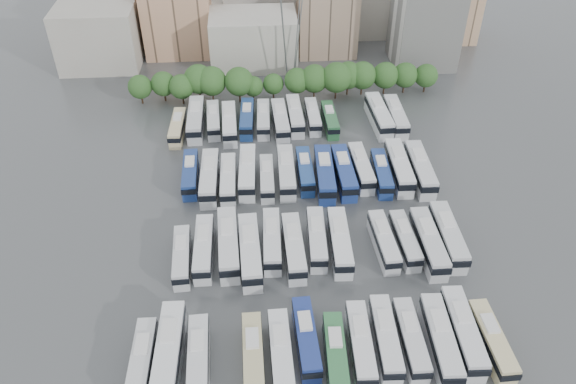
{
  "coord_description": "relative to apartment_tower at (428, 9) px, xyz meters",
  "views": [
    {
      "loc": [
        -7.04,
        -66.07,
        59.05
      ],
      "look_at": [
        -1.85,
        5.23,
        3.0
      ],
      "focal_mm": 35.0,
      "sensor_mm": 36.0,
      "label": 1
    }
  ],
  "objects": [
    {
      "name": "bus_r2_s7",
      "position": [
        -32.34,
        -45.39,
        -11.25
      ],
      "size": [
        2.5,
        11.38,
        3.57
      ],
      "rotation": [
        0.0,
        0.0,
        -0.0
      ],
      "color": "navy",
      "rests_on": "ground"
    },
    {
      "name": "bus_r2_s2",
      "position": [
        -48.84,
        -46.48,
        -10.98
      ],
      "size": [
        3.01,
        13.15,
        4.12
      ],
      "rotation": [
        0.0,
        0.0,
        -0.01
      ],
      "color": "silver",
      "rests_on": "ground"
    },
    {
      "name": "bus_r0_s12",
      "position": [
        -15.94,
        -81.31,
        -11.04
      ],
      "size": [
        3.18,
        12.79,
        3.99
      ],
      "rotation": [
        0.0,
        0.0,
        -0.03
      ],
      "color": "silver",
      "rests_on": "ground"
    },
    {
      "name": "bus_r2_s4",
      "position": [
        -42.34,
        -45.28,
        -11.01
      ],
      "size": [
        3.28,
        13.0,
        4.05
      ],
      "rotation": [
        0.0,
        0.0,
        -0.04
      ],
      "color": "silver",
      "rests_on": "ground"
    },
    {
      "name": "bus_r0_s2",
      "position": [
        -48.82,
        -82.76,
        -11.24
      ],
      "size": [
        2.84,
        11.49,
        3.58
      ],
      "rotation": [
        0.0,
        0.0,
        0.03
      ],
      "color": "silver",
      "rests_on": "ground"
    },
    {
      "name": "bus_r2_s10",
      "position": [
        -22.48,
        -45.28,
        -11.14
      ],
      "size": [
        3.06,
        12.17,
        3.79
      ],
      "rotation": [
        0.0,
        0.0,
        0.04
      ],
      "color": "silver",
      "rests_on": "ground"
    },
    {
      "name": "bus_r3_s6",
      "position": [
        -35.6,
        -28.44,
        -11.06
      ],
      "size": [
        3.16,
        12.68,
        3.95
      ],
      "rotation": [
        0.0,
        0.0,
        0.03
      ],
      "color": "silver",
      "rests_on": "ground"
    },
    {
      "name": "bus_r3_s13",
      "position": [
        -12.53,
        -28.57,
        -11.03
      ],
      "size": [
        2.93,
        12.79,
        4.0
      ],
      "rotation": [
        0.0,
        0.0,
        -0.01
      ],
      "color": "silver",
      "rests_on": "ground"
    },
    {
      "name": "electricity_pylon",
      "position": [
        -32.0,
        -8.0,
        5.66
      ],
      "size": [
        9.0,
        6.91,
        33.83
      ],
      "color": "slate",
      "rests_on": "ground"
    },
    {
      "name": "bus_r0_s13",
      "position": [
        -12.74,
        -82.77,
        -11.27
      ],
      "size": [
        2.76,
        11.33,
        3.53
      ],
      "rotation": [
        0.0,
        0.0,
        0.03
      ],
      "color": "beige",
      "rests_on": "ground"
    },
    {
      "name": "bus_r3_s3",
      "position": [
        -45.62,
        -28.79,
        -11.06
      ],
      "size": [
        3.13,
        12.66,
        3.95
      ],
      "rotation": [
        0.0,
        0.0,
        0.03
      ],
      "color": "white",
      "rests_on": "ground"
    },
    {
      "name": "bus_r2_s11",
      "position": [
        -19.18,
        -47.03,
        -11.24
      ],
      "size": [
        3.04,
        11.51,
        3.58
      ],
      "rotation": [
        0.0,
        0.0,
        -0.05
      ],
      "color": "navy",
      "rests_on": "ground"
    },
    {
      "name": "bus_r1_s5",
      "position": [
        -38.99,
        -62.78,
        -11.17
      ],
      "size": [
        2.93,
        11.97,
        3.74
      ],
      "rotation": [
        0.0,
        0.0,
        -0.03
      ],
      "color": "silver",
      "rests_on": "ground"
    },
    {
      "name": "bus_r3_s2",
      "position": [
        -48.8,
        -26.9,
        -11.25
      ],
      "size": [
        3.05,
        11.46,
        3.56
      ],
      "rotation": [
        0.0,
        0.0,
        0.05
      ],
      "color": "silver",
      "rests_on": "ground"
    },
    {
      "name": "bus_r0_s5",
      "position": [
        -38.89,
        -82.83,
        -11.2
      ],
      "size": [
        2.76,
        11.76,
        3.68
      ],
      "rotation": [
        0.0,
        0.0,
        0.02
      ],
      "color": "silver",
      "rests_on": "ground"
    },
    {
      "name": "bus_r1_s6",
      "position": [
        -35.86,
        -64.56,
        -11.09
      ],
      "size": [
        2.93,
        12.44,
        3.89
      ],
      "rotation": [
        0.0,
        0.0,
        0.02
      ],
      "color": "silver",
      "rests_on": "ground"
    },
    {
      "name": "bus_r0_s6",
      "position": [
        -35.61,
        -80.75,
        -11.25
      ],
      "size": [
        2.84,
        11.43,
        3.56
      ],
      "rotation": [
        0.0,
        0.0,
        0.03
      ],
      "color": "navy",
      "rests_on": "ground"
    },
    {
      "name": "bus_r1_s1",
      "position": [
        -52.16,
        -65.07,
        -11.32
      ],
      "size": [
        2.91,
        11.0,
        3.42
      ],
      "rotation": [
        0.0,
        0.0,
        0.05
      ],
      "color": "silver",
      "rests_on": "ground"
    },
    {
      "name": "bus_r0_s9",
      "position": [
        -25.79,
        -81.45,
        -11.18
      ],
      "size": [
        3.04,
        11.88,
        3.7
      ],
      "rotation": [
        0.0,
        0.0,
        -0.04
      ],
      "color": "silver",
      "rests_on": "ground"
    },
    {
      "name": "bus_r2_s8",
      "position": [
        -29.1,
        -46.92,
        -10.93
      ],
      "size": [
        3.52,
        13.53,
        4.21
      ],
      "rotation": [
        0.0,
        0.0,
        -0.04
      ],
      "color": "navy",
      "rests_on": "ground"
    },
    {
      "name": "bus_r2_s6",
      "position": [
        -35.64,
        -45.77,
        -11.04
      ],
      "size": [
        3.03,
        12.8,
        4.0
      ],
      "rotation": [
        0.0,
        0.0,
        -0.02
      ],
      "color": "silver",
      "rests_on": "ground"
    },
    {
      "name": "bus_r0_s11",
      "position": [
        -19.1,
        -82.28,
        -11.07
      ],
      "size": [
        3.31,
        12.66,
        3.94
      ],
      "rotation": [
        0.0,
        0.0,
        -0.05
      ],
      "color": "silver",
      "rests_on": "ground"
    },
    {
      "name": "bus_r3_s7",
      "position": [
        -32.54,
        -26.69,
        -11.09
      ],
      "size": [
        2.93,
        12.46,
        3.9
      ],
      "rotation": [
        0.0,
        0.0,
        0.02
      ],
      "color": "silver",
      "rests_on": "ground"
    },
    {
      "name": "bus_r0_s1",
      "position": [
        -52.37,
        -81.73,
        -10.95
      ],
      "size": [
        3.21,
        13.38,
        4.18
      ],
      "rotation": [
        0.0,
        0.0,
        -0.02
      ],
      "color": "silver",
      "rests_on": "ground"
    },
    {
      "name": "apartment_tower",
      "position": [
        0.0,
        0.0,
        0.0
      ],
      "size": [
        14.0,
        14.0,
        26.0
      ],
      "primitive_type": "cube",
      "color": "silver",
      "rests_on": "ground"
    },
    {
      "name": "bus_r2_s9",
      "position": [
        -25.71,
        -46.56,
        -11.01
      ],
      "size": [
        3.02,
        12.97,
        4.05
      ],
      "rotation": [
        0.0,
        0.0,
        0.02
      ],
      "color": "navy",
      "rests_on": "ground"
    },
    {
      "name": "bus_r0_s0",
      "position": [
        -55.5,
        -82.75,
        -11.26
      ],
      "size": [
        2.64,
        11.35,
        3.55
      ],
      "rotation": [
        0.0,
        0.0,
        -0.02
      ],
      "color": "silver",
      "rests_on": "ground"
    },
    {
      "name": "bus_r1_s11",
      "position": [
        -19.12,
        -63.93,
        -11.31
      ],
      "size": [
        2.77,
        11.08,
        3.45
      ],
      "rotation": [
        0.0,
        0.0,
        0.03
      ],
      "color": "silver",
      "rests_on": "ground"
    },
    {
      "name": "bus_r1_s2",
      "position": [
        -49.05,
        -63.7,
        -11.15
      ],
      "size": [
        2.67,
        12.02,
        3.77
      ],
      "rotation": [
        0.0,
        0.0,
        -0.0
      ],
      "color": "silver",
      "rests_on": "ground"
    },
    {
      "name": "bus_r3_s5",
      "position": [
        -38.9,
        -27.29,
        -11.23
      ],
      "size": [
        2.91,
        11.56,
        3.6
      ],
      "rotation": [
        0.0,
        0.0,
        -0.04
      ],
      "color": "silver",
      "rests_on": "ground"
    },
    {
      "name": "bus_r1_s12",
      "position": [
        -15.89,
        -65.1,
        -11.0
      ],
      "size": [
        2.88,
        12.97,
        4.07
      ],
      "rotation": [
        0.0,
        0.0,
        0.0
      ],
      "color": "silver",
      "rests_on": "ground"
    },
    {
      "name": "bus_r3_s4",
      "position": [
        -42.17,
        -26.98,
        -11.18
      ],
      "size": [
        3.13,
        11.91,
        3.7
      ],
      "rotation": [
        0.0,
        0.0,
        -0.05
      ],
      "color": "navy",
      "rests_on": "ground"
    },
    {
      "name": "bus_r1_s13",
      "position": [
        -12.6,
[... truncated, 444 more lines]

